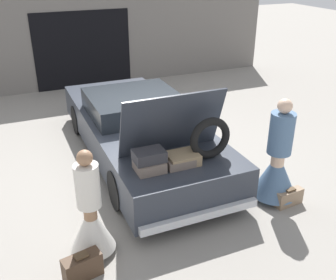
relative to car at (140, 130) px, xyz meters
name	(u,v)px	position (x,y,z in m)	size (l,w,h in m)	color
ground_plane	(141,156)	(0.00, 0.01, -0.57)	(40.00, 40.00, 0.00)	gray
garage_wall_back	(82,39)	(0.00, 4.98, 0.82)	(12.00, 0.14, 2.80)	slate
car	(140,130)	(0.00, 0.00, 0.00)	(1.99, 5.17, 1.82)	#2D333D
person_left	(91,218)	(-1.51, -2.37, -0.03)	(0.60, 0.60, 1.54)	#997051
person_right	(277,165)	(1.51, -2.26, 0.04)	(0.72, 0.72, 1.73)	beige
suitcase_beside_left_person	(82,267)	(-1.74, -2.78, -0.41)	(0.51, 0.30, 0.35)	#473323
suitcase_beside_right_person	(289,198)	(1.62, -2.52, -0.44)	(0.49, 0.19, 0.30)	#8C7259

